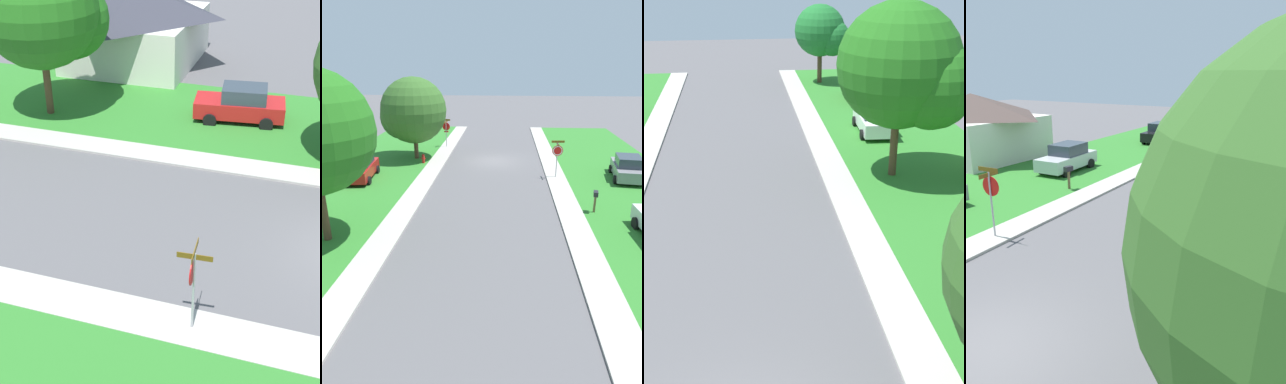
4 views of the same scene
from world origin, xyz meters
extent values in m
cube|color=#ADA89E|center=(4.70, 12.00, 0.05)|extent=(1.40, 56.00, 0.10)
cube|color=#2D7528|center=(9.40, 12.00, 0.04)|extent=(8.00, 56.00, 0.08)
cylinder|color=#9E9EA3|center=(-4.68, 4.39, 1.30)|extent=(0.07, 0.07, 2.60)
cylinder|color=red|center=(-4.68, 4.44, 2.05)|extent=(0.76, 0.08, 0.76)
cylinder|color=white|center=(-4.68, 4.46, 2.05)|extent=(0.67, 0.05, 0.67)
cylinder|color=red|center=(-4.68, 4.46, 2.05)|extent=(0.55, 0.04, 0.55)
cube|color=brown|center=(-4.68, 4.39, 2.69)|extent=(0.92, 0.08, 0.16)
cube|color=brown|center=(-4.68, 4.39, 2.50)|extent=(0.08, 0.92, 0.16)
cube|color=red|center=(9.36, 5.71, 0.70)|extent=(2.31, 4.49, 0.76)
cube|color=#2D3842|center=(9.39, 5.51, 1.42)|extent=(1.85, 2.28, 0.68)
cylinder|color=black|center=(8.30, 6.92, 0.32)|extent=(0.32, 0.66, 0.64)
cylinder|color=black|center=(10.09, 7.14, 0.32)|extent=(0.32, 0.66, 0.64)
cylinder|color=black|center=(8.63, 4.27, 0.32)|extent=(0.32, 0.66, 0.64)
cylinder|color=black|center=(10.42, 4.50, 0.32)|extent=(0.32, 0.66, 0.64)
cylinder|color=#4C3823|center=(7.34, 14.85, 1.62)|extent=(0.36, 0.36, 3.24)
sphere|color=#216619|center=(7.34, 14.85, 5.18)|extent=(5.52, 5.52, 5.52)
sphere|color=#216619|center=(8.58, 14.02, 4.48)|extent=(3.87, 3.87, 3.87)
cube|color=silver|center=(16.41, 13.45, 1.50)|extent=(8.46, 7.27, 3.00)
pyramid|color=#33333D|center=(16.41, 13.45, 3.80)|extent=(9.06, 7.87, 1.60)
cube|color=#51331E|center=(16.38, 17.07, 1.05)|extent=(1.00, 0.07, 2.10)
camera|label=1|loc=(-14.98, 2.04, 10.89)|focal=50.45mm
camera|label=2|loc=(-1.02, 29.44, 8.07)|focal=33.35mm
camera|label=3|loc=(0.33, -8.06, 9.64)|focal=50.38mm
camera|label=4|loc=(6.27, -4.85, 6.07)|focal=35.94mm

